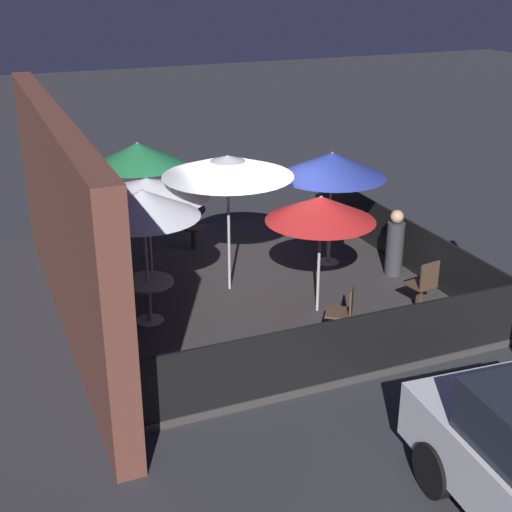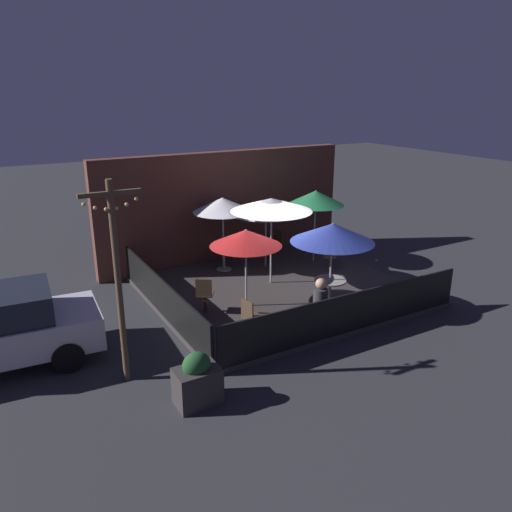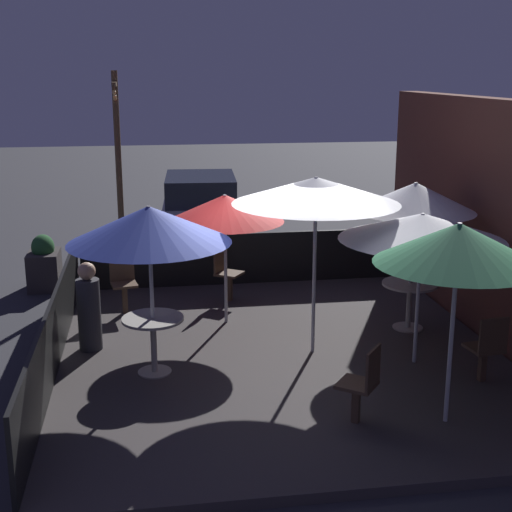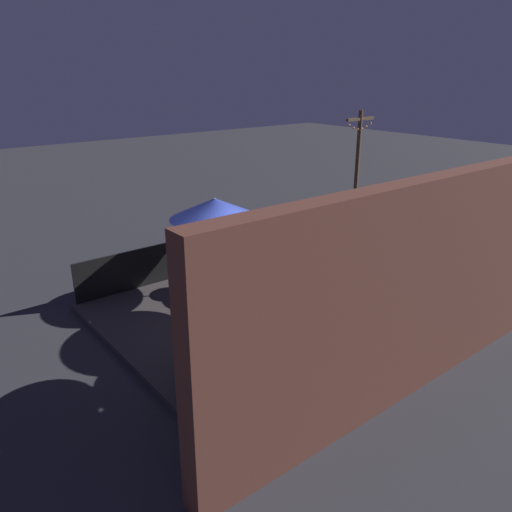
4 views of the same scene
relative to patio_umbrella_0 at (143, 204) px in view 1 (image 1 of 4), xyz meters
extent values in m
plane|color=#2D2D33|center=(0.65, -2.14, -2.16)|extent=(60.00, 60.00, 0.00)
cube|color=#383333|center=(0.65, -2.14, -2.10)|extent=(6.88, 6.14, 0.12)
cube|color=brown|center=(0.65, 1.16, -0.37)|extent=(8.48, 0.36, 3.57)
cube|color=black|center=(0.65, -5.17, -1.56)|extent=(6.68, 0.05, 0.95)
cube|color=black|center=(-2.75, -2.14, -1.56)|extent=(0.05, 5.94, 0.95)
cylinder|color=#B2B2B7|center=(0.00, 0.00, -0.91)|extent=(0.05, 0.05, 2.26)
cone|color=silver|center=(0.00, 0.00, 0.00)|extent=(1.79, 1.79, 0.43)
cylinder|color=#B2B2B7|center=(1.08, -3.88, -0.93)|extent=(0.05, 0.05, 2.22)
cone|color=#283893|center=(1.08, -3.88, -0.05)|extent=(2.06, 2.06, 0.47)
cylinder|color=#B2B2B7|center=(0.68, -1.66, -0.80)|extent=(0.05, 0.05, 2.47)
cone|color=silver|center=(0.68, -1.66, 0.26)|extent=(2.27, 2.27, 0.36)
cylinder|color=#B2B2B7|center=(2.93, -0.65, -0.89)|extent=(0.05, 0.05, 2.29)
cone|color=#1E6B3D|center=(2.93, -0.65, 0.03)|extent=(1.80, 1.80, 0.45)
cylinder|color=#B2B2B7|center=(1.27, -0.38, -1.01)|extent=(0.05, 0.05, 2.06)
cone|color=silver|center=(1.27, -0.38, -0.15)|extent=(2.17, 2.17, 0.35)
cylinder|color=#B2B2B7|center=(-0.70, -2.73, -1.02)|extent=(0.05, 0.05, 2.03)
cone|color=red|center=(-0.70, -2.73, -0.21)|extent=(1.80, 1.80, 0.41)
cylinder|color=#9E998E|center=(0.00, 0.00, -2.03)|extent=(0.46, 0.46, 0.02)
cylinder|color=#9E998E|center=(0.00, 0.00, -1.69)|extent=(0.08, 0.08, 0.69)
cylinder|color=#9E998E|center=(0.00, 0.00, -1.33)|extent=(0.84, 0.84, 0.04)
cylinder|color=#9E998E|center=(1.08, -3.88, -2.03)|extent=(0.44, 0.44, 0.02)
cylinder|color=#9E998E|center=(1.08, -3.88, -1.67)|extent=(0.08, 0.08, 0.73)
cylinder|color=#9E998E|center=(1.08, -3.88, -1.29)|extent=(0.80, 0.80, 0.04)
cube|color=#4C3828|center=(1.98, 0.24, -1.83)|extent=(0.09, 0.09, 0.42)
cube|color=#4C3828|center=(1.98, 0.24, -1.59)|extent=(0.45, 0.45, 0.04)
cube|color=#4C3828|center=(2.15, 0.27, -1.35)|extent=(0.08, 0.40, 0.44)
cube|color=#4C3828|center=(2.79, -1.66, -1.82)|extent=(0.11, 0.11, 0.44)
cube|color=#4C3828|center=(2.79, -1.66, -1.58)|extent=(0.56, 0.56, 0.04)
cube|color=#4C3828|center=(2.90, -1.52, -1.34)|extent=(0.33, 0.27, 0.44)
cube|color=#4C3828|center=(-1.38, -4.31, -1.80)|extent=(0.09, 0.09, 0.47)
cube|color=#4C3828|center=(-1.38, -4.31, -1.55)|extent=(0.46, 0.46, 0.04)
cube|color=#4C3828|center=(-1.55, -4.34, -1.31)|extent=(0.10, 0.40, 0.44)
cube|color=#4C3828|center=(-1.76, -2.55, -1.81)|extent=(0.11, 0.11, 0.46)
cube|color=#4C3828|center=(-1.76, -2.55, -1.56)|extent=(0.56, 0.56, 0.04)
cube|color=#4C3828|center=(-1.86, -2.70, -1.32)|extent=(0.35, 0.25, 0.44)
cylinder|color=#333338|center=(0.11, -4.76, -1.52)|extent=(0.45, 0.45, 1.03)
sphere|color=tan|center=(0.11, -4.76, -0.89)|extent=(0.25, 0.25, 0.25)
cylinder|color=black|center=(-5.11, -1.94, -1.84)|extent=(0.65, 0.22, 0.64)
camera|label=1|loc=(-10.33, 2.39, 3.45)|focal=50.00mm
camera|label=2|loc=(-6.31, -13.09, 3.27)|focal=35.00mm
camera|label=3|loc=(9.84, -3.89, 1.82)|focal=50.00mm
camera|label=4|loc=(7.07, 5.16, 2.86)|focal=35.00mm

